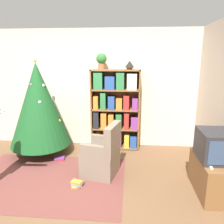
% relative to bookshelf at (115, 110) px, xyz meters
% --- Properties ---
extents(ground_plane, '(14.00, 14.00, 0.00)m').
position_rel_bookshelf_xyz_m(ground_plane, '(-0.60, -1.79, -0.87)').
color(ground_plane, brown).
extents(wall_back, '(8.00, 0.10, 2.60)m').
position_rel_bookshelf_xyz_m(wall_back, '(-0.60, 0.25, 0.43)').
color(wall_back, beige).
rests_on(wall_back, ground_plane).
extents(area_rug, '(2.57, 1.76, 0.01)m').
position_rel_bookshelf_xyz_m(area_rug, '(-1.03, -1.46, -0.87)').
color(area_rug, brown).
rests_on(area_rug, ground_plane).
extents(bookshelf, '(1.05, 0.33, 1.75)m').
position_rel_bookshelf_xyz_m(bookshelf, '(0.00, 0.00, 0.00)').
color(bookshelf, brown).
rests_on(bookshelf, ground_plane).
extents(tv_stand, '(0.42, 0.89, 0.54)m').
position_rel_bookshelf_xyz_m(tv_stand, '(1.55, -1.58, -0.60)').
color(tv_stand, brown).
rests_on(tv_stand, ground_plane).
extents(television, '(0.43, 0.55, 0.43)m').
position_rel_bookshelf_xyz_m(television, '(1.55, -1.59, -0.12)').
color(television, '#28282D').
rests_on(television, tv_stand).
extents(game_remote, '(0.04, 0.12, 0.02)m').
position_rel_bookshelf_xyz_m(game_remote, '(1.43, -1.85, -0.32)').
color(game_remote, white).
rests_on(game_remote, tv_stand).
extents(christmas_tree, '(1.23, 1.23, 1.97)m').
position_rel_bookshelf_xyz_m(christmas_tree, '(-1.52, -0.44, 0.19)').
color(christmas_tree, '#4C3323').
rests_on(christmas_tree, ground_plane).
extents(armchair, '(0.68, 0.68, 0.92)m').
position_rel_bookshelf_xyz_m(armchair, '(-0.13, -1.19, -0.55)').
color(armchair, '#7A6B5B').
rests_on(armchair, ground_plane).
extents(potted_plant, '(0.22, 0.22, 0.33)m').
position_rel_bookshelf_xyz_m(potted_plant, '(-0.29, 0.01, 1.07)').
color(potted_plant, '#935B38').
rests_on(potted_plant, bookshelf).
extents(table_lamp, '(0.20, 0.20, 0.18)m').
position_rel_bookshelf_xyz_m(table_lamp, '(0.30, 0.01, 0.98)').
color(table_lamp, '#473828').
rests_on(table_lamp, bookshelf).
extents(book_pile_near_tree, '(0.22, 0.18, 0.06)m').
position_rel_bookshelf_xyz_m(book_pile_near_tree, '(-1.06, -0.73, -0.84)').
color(book_pile_near_tree, '#B22D28').
rests_on(book_pile_near_tree, ground_plane).
extents(book_pile_by_chair, '(0.21, 0.19, 0.09)m').
position_rel_bookshelf_xyz_m(book_pile_by_chair, '(-0.48, -1.60, -0.83)').
color(book_pile_by_chair, gold).
rests_on(book_pile_by_chair, ground_plane).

